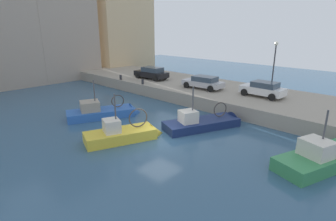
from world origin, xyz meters
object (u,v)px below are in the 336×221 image
(fishing_boat_navy, at_px, (206,126))
(mooring_bollard_south, at_px, (143,82))
(fishing_boat_green, at_px, (325,162))
(fishing_boat_blue, at_px, (105,115))
(parked_car_black, at_px, (152,73))
(mooring_bollard_mid, at_px, (121,77))
(quay_streetlamp, at_px, (275,59))
(parked_car_white, at_px, (263,89))
(parked_car_silver, at_px, (203,82))
(fishing_boat_yellow, at_px, (126,138))

(fishing_boat_navy, relative_size, mooring_bollard_south, 12.30)
(fishing_boat_green, bearing_deg, mooring_bollard_south, 79.31)
(fishing_boat_blue, xyz_separation_m, parked_car_black, (10.19, 5.04, 1.81))
(parked_car_black, xyz_separation_m, mooring_bollard_mid, (-2.85, 2.41, -0.46))
(fishing_boat_navy, xyz_separation_m, quay_streetlamp, (9.11, -0.96, 4.35))
(quay_streetlamp, bearing_deg, parked_car_black, 101.55)
(fishing_boat_blue, distance_m, parked_car_white, 14.29)
(parked_car_silver, distance_m, parked_car_white, 6.00)
(fishing_boat_navy, height_order, mooring_bollard_mid, fishing_boat_navy)
(parked_car_silver, distance_m, parked_car_black, 7.78)
(fishing_boat_yellow, xyz_separation_m, parked_car_white, (13.05, -3.51, 1.80))
(fishing_boat_green, distance_m, mooring_bollard_south, 19.78)
(parked_car_silver, relative_size, mooring_bollard_south, 7.87)
(fishing_boat_green, xyz_separation_m, parked_car_white, (7.55, 7.29, 1.79))
(parked_car_silver, bearing_deg, fishing_boat_green, -116.23)
(fishing_boat_blue, bearing_deg, fishing_boat_yellow, -109.49)
(mooring_bollard_south, bearing_deg, fishing_boat_blue, -154.85)
(fishing_boat_green, height_order, mooring_bollard_mid, fishing_boat_green)
(fishing_boat_blue, bearing_deg, mooring_bollard_mid, 45.40)
(mooring_bollard_south, bearing_deg, quay_streetlamp, -65.00)
(fishing_boat_green, height_order, fishing_boat_navy, fishing_boat_green)
(fishing_boat_blue, xyz_separation_m, fishing_boat_navy, (3.88, -7.70, -0.03))
(mooring_bollard_south, bearing_deg, parked_car_black, 29.25)
(fishing_boat_yellow, distance_m, mooring_bollard_south, 12.64)
(fishing_boat_yellow, distance_m, parked_car_black, 15.85)
(mooring_bollard_mid, bearing_deg, parked_car_white, -76.42)
(fishing_boat_blue, xyz_separation_m, fishing_boat_green, (3.68, -15.94, -0.00))
(mooring_bollard_mid, bearing_deg, fishing_boat_blue, -134.60)
(fishing_boat_green, distance_m, fishing_boat_navy, 8.24)
(parked_car_silver, bearing_deg, fishing_boat_blue, 164.93)
(fishing_boat_yellow, xyz_separation_m, parked_car_black, (12.01, 10.19, 1.82))
(mooring_bollard_south, bearing_deg, parked_car_white, -72.18)
(fishing_boat_green, height_order, parked_car_black, fishing_boat_green)
(fishing_boat_navy, bearing_deg, mooring_bollard_mid, 77.12)
(fishing_boat_yellow, relative_size, parked_car_white, 1.46)
(parked_car_silver, bearing_deg, mooring_bollard_south, 114.66)
(quay_streetlamp, bearing_deg, parked_car_white, 179.54)
(fishing_boat_blue, height_order, parked_car_silver, fishing_boat_blue)
(quay_streetlamp, bearing_deg, fishing_boat_blue, 146.29)
(fishing_boat_yellow, bearing_deg, parked_car_silver, 11.31)
(mooring_bollard_south, bearing_deg, fishing_boat_green, -100.69)
(fishing_boat_navy, height_order, quay_streetlamp, quay_streetlamp)
(parked_car_silver, relative_size, mooring_bollard_mid, 7.87)
(fishing_boat_navy, bearing_deg, parked_car_white, -7.35)
(parked_car_black, bearing_deg, parked_car_white, -85.65)
(fishing_boat_green, xyz_separation_m, fishing_boat_yellow, (-5.50, 10.80, -0.01))
(parked_car_white, bearing_deg, fishing_boat_blue, 142.39)
(fishing_boat_navy, bearing_deg, fishing_boat_blue, 116.72)
(fishing_boat_green, bearing_deg, parked_car_white, 43.99)
(fishing_boat_yellow, distance_m, parked_car_white, 13.64)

